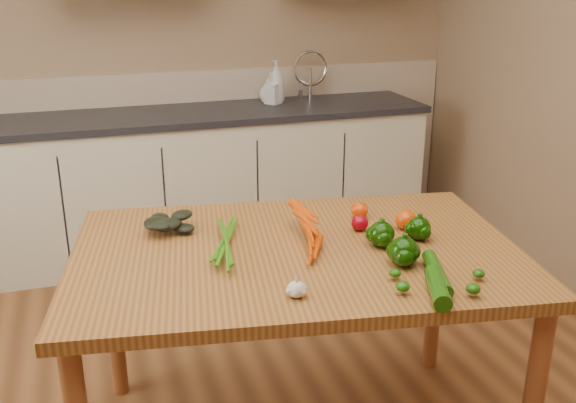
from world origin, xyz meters
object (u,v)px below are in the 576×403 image
(zucchini_b, at_px, (438,288))
(tomato_c, at_px, (406,220))
(pepper_a, at_px, (382,234))
(pepper_b, at_px, (419,229))
(soap_bottle_b, at_px, (273,89))
(pepper_c, at_px, (404,252))
(table, at_px, (296,272))
(garlic_bulb, at_px, (297,289))
(leafy_greens, at_px, (176,217))
(soap_bottle_c, at_px, (269,90))
(tomato_b, at_px, (360,210))
(zucchini_a, at_px, (437,273))
(tomato_a, at_px, (360,223))
(soap_bottle_a, at_px, (276,82))
(carrot_bunch, at_px, (282,235))

(zucchini_b, bearing_deg, tomato_c, 72.53)
(pepper_a, relative_size, pepper_b, 1.07)
(soap_bottle_b, bearing_deg, tomato_c, 141.17)
(pepper_c, bearing_deg, table, 141.18)
(pepper_a, bearing_deg, garlic_bulb, -146.98)
(soap_bottle_b, distance_m, garlic_bulb, 2.44)
(pepper_c, bearing_deg, pepper_a, 90.48)
(table, height_order, tomato_c, tomato_c)
(leafy_greens, distance_m, pepper_b, 0.87)
(soap_bottle_c, xyz_separation_m, tomato_b, (-0.18, -1.87, -0.14))
(zucchini_a, bearing_deg, garlic_bulb, 175.94)
(soap_bottle_c, distance_m, pepper_b, 2.14)
(zucchini_b, bearing_deg, table, 122.41)
(soap_bottle_b, height_order, zucchini_b, soap_bottle_b)
(table, height_order, tomato_a, tomato_a)
(soap_bottle_a, height_order, tomato_c, soap_bottle_a)
(soap_bottle_b, xyz_separation_m, carrot_bunch, (-0.56, -1.98, -0.15))
(carrot_bunch, relative_size, pepper_b, 3.40)
(tomato_b, relative_size, zucchini_b, 0.33)
(zucchini_a, bearing_deg, pepper_b, 71.15)
(soap_bottle_b, height_order, carrot_bunch, soap_bottle_b)
(table, bearing_deg, tomato_c, 15.14)
(pepper_a, xyz_separation_m, pepper_c, (0.00, -0.16, 0.00))
(pepper_c, bearing_deg, tomato_b, 85.02)
(zucchini_b, bearing_deg, pepper_c, 89.60)
(tomato_b, height_order, zucchini_b, tomato_b)
(pepper_b, relative_size, tomato_c, 1.06)
(soap_bottle_a, distance_m, soap_bottle_b, 0.05)
(garlic_bulb, relative_size, pepper_a, 0.65)
(table, height_order, pepper_b, pepper_b)
(table, height_order, pepper_c, pepper_c)
(tomato_c, bearing_deg, pepper_c, -119.20)
(soap_bottle_b, xyz_separation_m, zucchini_b, (-0.24, -2.47, -0.16))
(soap_bottle_b, xyz_separation_m, garlic_bulb, (-0.64, -2.35, -0.16))
(soap_bottle_b, bearing_deg, soap_bottle_c, -17.16)
(tomato_c, xyz_separation_m, zucchini_b, (-0.16, -0.49, -0.01))
(garlic_bulb, height_order, zucchini_b, zucchini_b)
(pepper_c, xyz_separation_m, zucchini_a, (0.05, -0.13, -0.02))
(tomato_a, bearing_deg, zucchini_a, -82.10)
(soap_bottle_a, distance_m, leafy_greens, 1.99)
(carrot_bunch, relative_size, pepper_c, 2.95)
(table, bearing_deg, pepper_b, 1.86)
(tomato_b, bearing_deg, pepper_a, -98.16)
(zucchini_b, bearing_deg, leafy_greens, 131.71)
(zucchini_b, bearing_deg, zucchini_a, 61.20)
(soap_bottle_a, relative_size, tomato_c, 3.55)
(soap_bottle_a, xyz_separation_m, pepper_a, (-0.27, -2.11, -0.18))
(soap_bottle_b, xyz_separation_m, tomato_a, (-0.25, -1.94, -0.16))
(pepper_a, bearing_deg, soap_bottle_a, 82.81)
(zucchini_a, bearing_deg, soap_bottle_c, 85.89)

